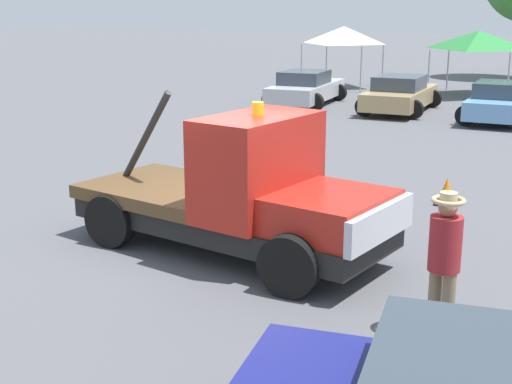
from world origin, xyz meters
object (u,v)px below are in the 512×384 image
(parked_car_tan, at_px, (400,94))
(parked_car_skyblue, at_px, (500,102))
(person_near_truck, at_px, (445,253))
(canopy_tent_white, at_px, (344,35))
(parked_car_silver, at_px, (306,88))
(tow_truck, at_px, (245,197))
(canopy_tent_green, at_px, (479,40))
(traffic_cone, at_px, (446,192))

(parked_car_tan, bearing_deg, parked_car_skyblue, -99.69)
(person_near_truck, distance_m, parked_car_skyblue, 17.14)
(canopy_tent_white, bearing_deg, parked_car_tan, -52.62)
(parked_car_silver, bearing_deg, parked_car_skyblue, -99.73)
(parked_car_silver, distance_m, parked_car_skyblue, 7.44)
(tow_truck, bearing_deg, canopy_tent_white, 115.60)
(tow_truck, xyz_separation_m, person_near_truck, (3.47, -1.34, 0.10))
(tow_truck, relative_size, canopy_tent_green, 1.70)
(parked_car_tan, bearing_deg, tow_truck, -174.32)
(parked_car_tan, relative_size, traffic_cone, 8.56)
(tow_truck, relative_size, canopy_tent_white, 1.86)
(person_near_truck, distance_m, canopy_tent_white, 26.03)
(parked_car_skyblue, xyz_separation_m, canopy_tent_green, (-2.21, 6.41, 1.72))
(tow_truck, xyz_separation_m, parked_car_silver, (-6.40, 16.05, -0.31))
(parked_car_silver, bearing_deg, canopy_tent_white, 2.44)
(parked_car_silver, xyz_separation_m, traffic_cone, (8.47, -11.60, -0.39))
(parked_car_silver, xyz_separation_m, canopy_tent_white, (-0.98, 6.24, 1.77))
(parked_car_skyblue, distance_m, canopy_tent_green, 6.99)
(tow_truck, bearing_deg, parked_car_silver, 119.03)
(canopy_tent_white, distance_m, traffic_cone, 20.30)
(traffic_cone, bearing_deg, tow_truck, -115.02)
(parked_car_skyblue, xyz_separation_m, canopy_tent_white, (-8.41, 6.66, 1.77))
(traffic_cone, bearing_deg, canopy_tent_green, 100.48)
(canopy_tent_white, distance_m, canopy_tent_green, 6.20)
(parked_car_silver, xyz_separation_m, canopy_tent_green, (5.22, 5.98, 1.71))
(parked_car_skyblue, height_order, traffic_cone, parked_car_skyblue)
(tow_truck, xyz_separation_m, canopy_tent_green, (-1.17, 22.02, 1.41))
(parked_car_tan, xyz_separation_m, traffic_cone, (4.66, -11.56, -0.39))
(tow_truck, distance_m, traffic_cone, 4.96)
(canopy_tent_green, distance_m, traffic_cone, 18.00)
(tow_truck, xyz_separation_m, parked_car_skyblue, (1.04, 15.62, -0.31))
(parked_car_skyblue, distance_m, canopy_tent_white, 10.87)
(parked_car_skyblue, bearing_deg, parked_car_silver, 83.71)
(parked_car_skyblue, xyz_separation_m, traffic_cone, (1.04, -11.17, -0.39))
(parked_car_silver, relative_size, traffic_cone, 8.79)
(parked_car_silver, bearing_deg, parked_car_tan, -96.94)
(tow_truck, height_order, canopy_tent_green, canopy_tent_green)
(tow_truck, xyz_separation_m, canopy_tent_white, (-7.37, 22.28, 1.46))
(parked_car_skyblue, bearing_deg, canopy_tent_white, 48.60)
(person_near_truck, relative_size, parked_car_tan, 0.38)
(parked_car_tan, bearing_deg, traffic_cone, -161.54)
(parked_car_tan, xyz_separation_m, parked_car_skyblue, (3.62, -0.39, -0.00))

